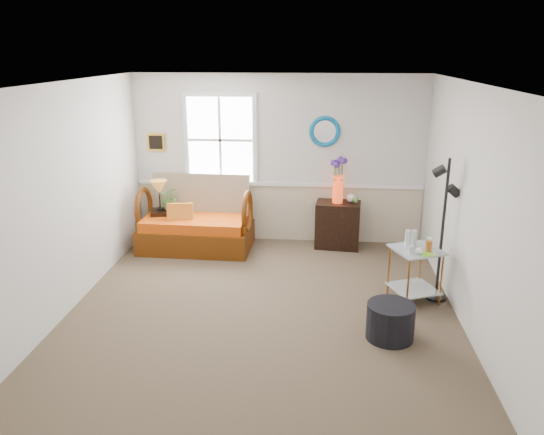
# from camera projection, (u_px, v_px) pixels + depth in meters

# --- Properties ---
(floor) EXTENTS (4.50, 5.00, 0.01)m
(floor) POSITION_uv_depth(u_px,v_px,m) (262.00, 311.00, 6.22)
(floor) COLOR brown
(floor) RESTS_ON ground
(ceiling) EXTENTS (4.50, 5.00, 0.01)m
(ceiling) POSITION_uv_depth(u_px,v_px,m) (261.00, 83.00, 5.43)
(ceiling) COLOR white
(ceiling) RESTS_ON walls
(walls) EXTENTS (4.51, 5.01, 2.60)m
(walls) POSITION_uv_depth(u_px,v_px,m) (262.00, 205.00, 5.83)
(walls) COLOR silver
(walls) RESTS_ON floor
(wainscot) EXTENTS (4.46, 0.02, 0.90)m
(wainscot) POSITION_uv_depth(u_px,v_px,m) (278.00, 213.00, 8.44)
(wainscot) COLOR beige
(wainscot) RESTS_ON walls
(chair_rail) EXTENTS (4.46, 0.04, 0.06)m
(chair_rail) POSITION_uv_depth(u_px,v_px,m) (278.00, 184.00, 8.29)
(chair_rail) COLOR white
(chair_rail) RESTS_ON walls
(window) EXTENTS (1.14, 0.06, 1.44)m
(window) POSITION_uv_depth(u_px,v_px,m) (220.00, 140.00, 8.16)
(window) COLOR white
(window) RESTS_ON walls
(picture) EXTENTS (0.28, 0.03, 0.28)m
(picture) POSITION_uv_depth(u_px,v_px,m) (156.00, 142.00, 8.26)
(picture) COLOR #BE8C2E
(picture) RESTS_ON walls
(mirror) EXTENTS (0.47, 0.07, 0.47)m
(mirror) POSITION_uv_depth(u_px,v_px,m) (325.00, 131.00, 7.99)
(mirror) COLOR #1587B4
(mirror) RESTS_ON walls
(loveseat) EXTENTS (1.69, 0.99, 1.09)m
(loveseat) POSITION_uv_depth(u_px,v_px,m) (196.00, 214.00, 8.03)
(loveseat) COLOR #512806
(loveseat) RESTS_ON floor
(throw_pillow) EXTENTS (0.40, 0.16, 0.39)m
(throw_pillow) POSITION_uv_depth(u_px,v_px,m) (180.00, 216.00, 7.93)
(throw_pillow) COLOR #E55B0E
(throw_pillow) RESTS_ON loveseat
(lamp_stand) EXTENTS (0.39, 0.39, 0.57)m
(lamp_stand) POSITION_uv_depth(u_px,v_px,m) (163.00, 228.00, 8.24)
(lamp_stand) COLOR black
(lamp_stand) RESTS_ON floor
(table_lamp) EXTENTS (0.29, 0.29, 0.47)m
(table_lamp) POSITION_uv_depth(u_px,v_px,m) (159.00, 195.00, 8.07)
(table_lamp) COLOR #AC6F29
(table_lamp) RESTS_ON lamp_stand
(potted_plant) EXTENTS (0.34, 0.37, 0.28)m
(potted_plant) POSITION_uv_depth(u_px,v_px,m) (170.00, 200.00, 8.14)
(potted_plant) COLOR #4B7D3D
(potted_plant) RESTS_ON lamp_stand
(cabinet) EXTENTS (0.70, 0.49, 0.71)m
(cabinet) POSITION_uv_depth(u_px,v_px,m) (338.00, 225.00, 8.15)
(cabinet) COLOR black
(cabinet) RESTS_ON floor
(flower_vase) EXTENTS (0.20, 0.20, 0.69)m
(flower_vase) POSITION_uv_depth(u_px,v_px,m) (338.00, 180.00, 7.94)
(flower_vase) COLOR red
(flower_vase) RESTS_ON cabinet
(side_table) EXTENTS (0.68, 0.68, 0.67)m
(side_table) POSITION_uv_depth(u_px,v_px,m) (415.00, 275.00, 6.40)
(side_table) COLOR #AC6E2E
(side_table) RESTS_ON floor
(tabletop_items) EXTENTS (0.44, 0.44, 0.22)m
(tabletop_items) POSITION_uv_depth(u_px,v_px,m) (420.00, 242.00, 6.22)
(tabletop_items) COLOR silver
(tabletop_items) RESTS_ON side_table
(floor_lamp) EXTENTS (0.31, 0.31, 1.76)m
(floor_lamp) POSITION_uv_depth(u_px,v_px,m) (442.00, 231.00, 6.28)
(floor_lamp) COLOR black
(floor_lamp) RESTS_ON floor
(ottoman) EXTENTS (0.67, 0.67, 0.39)m
(ottoman) POSITION_uv_depth(u_px,v_px,m) (390.00, 321.00, 5.59)
(ottoman) COLOR black
(ottoman) RESTS_ON floor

